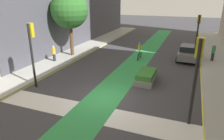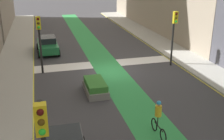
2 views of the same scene
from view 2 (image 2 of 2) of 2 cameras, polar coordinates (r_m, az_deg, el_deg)
name	(u,v)px [view 2 (image 2 of 2)]	position (r m, az deg, el deg)	size (l,w,h in m)	color
ground_plane	(110,72)	(22.21, -0.36, -0.33)	(120.00, 120.00, 0.00)	#38383D
bike_lane_paint	(111,71)	(22.22, -0.24, -0.31)	(2.40, 60.00, 0.01)	#2D8C47
crosswalk_band	(105,64)	(24.04, -1.55, 1.30)	(12.00, 1.80, 0.01)	silver
sidewalk_left	(194,63)	(25.03, 16.51, 1.39)	(3.00, 60.00, 0.15)	#9E9E99
curb_stripe_left	(178,65)	(24.32, 13.46, 0.97)	(0.16, 60.00, 0.01)	yellow
sidewalk_right	(12,80)	(21.69, -19.93, -1.90)	(3.00, 60.00, 0.15)	#9E9E99
curb_stripe_right	(33,79)	(21.61, -15.96, -1.73)	(0.16, 60.00, 0.01)	yellow
traffic_signal_near_right	(39,34)	(21.62, -14.74, 7.12)	(0.35, 0.52, 4.49)	black
traffic_signal_near_left	(174,28)	(23.30, 12.66, 8.35)	(0.35, 0.52, 4.58)	black
car_green_right_near	(48,45)	(27.75, -13.14, 5.09)	(2.12, 4.25, 1.57)	#196033
cyclist_in_lane	(159,118)	(13.82, 9.56, -9.68)	(0.32, 1.73, 1.86)	black
median_planter	(95,87)	(18.38, -3.43, -3.53)	(1.32, 2.60, 0.85)	slate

